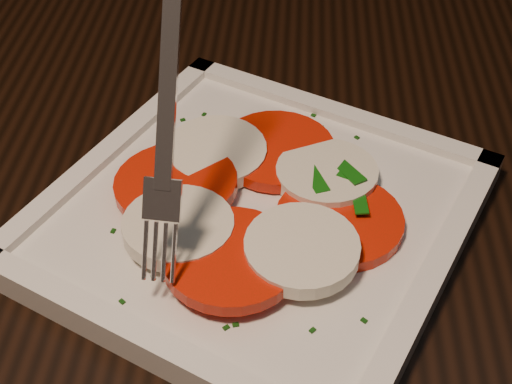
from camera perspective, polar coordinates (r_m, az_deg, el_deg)
table at (r=0.59m, az=-4.46°, el=-4.36°), size 1.22×0.83×0.75m
plate at (r=0.46m, az=-0.00°, el=-2.06°), size 0.33×0.33×0.01m
caprese_salad at (r=0.45m, az=0.02°, el=-0.60°), size 0.18×0.20×0.02m
fork at (r=0.38m, az=-6.68°, el=7.67°), size 0.05×0.10×0.16m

